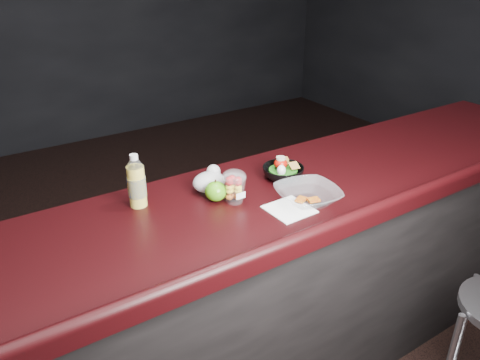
% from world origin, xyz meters
% --- Properties ---
extents(counter, '(4.06, 0.71, 1.02)m').
position_xyz_m(counter, '(0.00, 0.30, 0.51)').
color(counter, black).
rests_on(counter, ground).
extents(lemonade_bottle, '(0.07, 0.07, 0.21)m').
position_xyz_m(lemonade_bottle, '(-0.31, 0.49, 1.11)').
color(lemonade_bottle, yellow).
rests_on(lemonade_bottle, counter).
extents(fruit_cup, '(0.10, 0.10, 0.14)m').
position_xyz_m(fruit_cup, '(0.02, 0.31, 1.09)').
color(fruit_cup, white).
rests_on(fruit_cup, counter).
extents(green_apple, '(0.09, 0.09, 0.09)m').
position_xyz_m(green_apple, '(-0.04, 0.36, 1.06)').
color(green_apple, '#4D8E10').
rests_on(green_apple, counter).
extents(plastic_bag, '(0.14, 0.11, 0.10)m').
position_xyz_m(plastic_bag, '(-0.02, 0.45, 1.06)').
color(plastic_bag, silver).
rests_on(plastic_bag, counter).
extents(snack_bowl, '(0.22, 0.22, 0.10)m').
position_xyz_m(snack_bowl, '(0.30, 0.37, 1.05)').
color(snack_bowl, black).
rests_on(snack_bowl, counter).
extents(takeout_bowl, '(0.29, 0.29, 0.06)m').
position_xyz_m(takeout_bowl, '(0.26, 0.15, 1.05)').
color(takeout_bowl, silver).
rests_on(takeout_bowl, counter).
extents(paper_napkin, '(0.16, 0.16, 0.00)m').
position_xyz_m(paper_napkin, '(0.16, 0.14, 1.02)').
color(paper_napkin, white).
rests_on(paper_napkin, counter).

